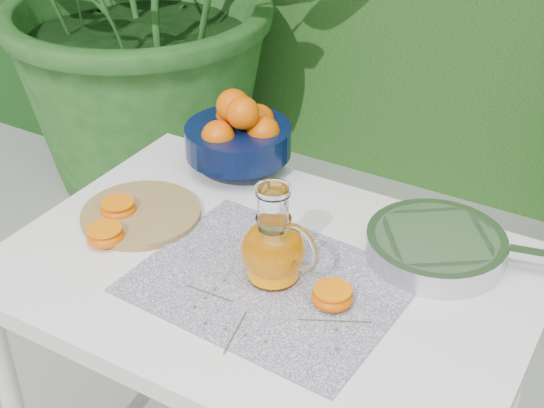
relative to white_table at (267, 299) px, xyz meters
The scene contains 9 objects.
white_table is the anchor object (origin of this frame).
placemat 0.10m from the white_table, 53.13° to the right, with size 0.48×0.37×0.00m, color #0B143F.
cutting_board 0.33m from the white_table, behind, with size 0.25×0.25×0.02m, color olive.
fruit_bowl 0.42m from the white_table, 129.94° to the left, with size 0.30×0.30×0.19m.
juice_pitcher 0.16m from the white_table, 40.15° to the right, with size 0.18×0.15×0.20m.
juice_tumbler 0.13m from the white_table, 71.93° to the left, with size 0.07×0.07×0.10m.
saute_pan 0.35m from the white_table, 35.49° to the left, with size 0.49×0.32×0.05m.
orange_halves 0.20m from the white_table, 164.38° to the right, with size 0.61×0.18×0.04m.
thyme_sprigs 0.17m from the white_table, 62.42° to the right, with size 0.33×0.23×0.01m.
Camera 1 is at (0.72, -1.02, 1.63)m, focal length 50.00 mm.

